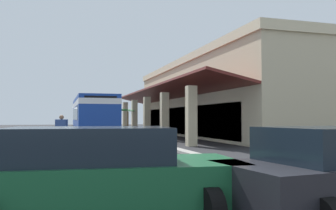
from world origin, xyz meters
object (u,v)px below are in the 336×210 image
parked_sedan_green (98,173)px  potted_palm (128,127)px  pedestrian (61,129)px  transit_bus (93,115)px

parked_sedan_green → potted_palm: (-30.33, 5.86, -0.01)m
parked_sedan_green → pedestrian: (-13.97, -0.58, 0.26)m
potted_palm → transit_bus: bearing=-25.7°
parked_sedan_green → pedestrian: 13.98m
transit_bus → pedestrian: bearing=-16.4°
pedestrian → transit_bus: bearing=163.6°
transit_bus → parked_sedan_green: (21.57, -1.66, -1.10)m
transit_bus → parked_sedan_green: transit_bus is taller
parked_sedan_green → pedestrian: pedestrian is taller
parked_sedan_green → pedestrian: bearing=-177.6°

